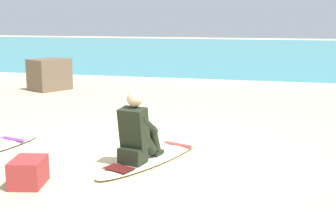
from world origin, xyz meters
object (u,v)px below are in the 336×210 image
surfer_seated (137,134)px  beach_bag (28,172)px  shoreline_rock (50,75)px  surfboard_main (153,157)px

surfer_seated → beach_bag: surfer_seated is taller
shoreline_rock → beach_bag: bearing=-63.1°
surfboard_main → shoreline_rock: size_ratio=2.39×
surfboard_main → surfer_seated: surfer_seated is taller
shoreline_rock → beach_bag: (3.40, -6.71, -0.26)m
surfer_seated → beach_bag: size_ratio=1.97×
surfboard_main → beach_bag: beach_bag is taller
surfboard_main → beach_bag: bearing=-130.3°
surfboard_main → beach_bag: size_ratio=4.85×
shoreline_rock → surfboard_main: bearing=-49.9°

